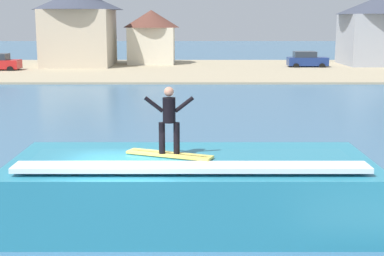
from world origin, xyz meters
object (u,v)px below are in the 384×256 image
object	(u,v)px
car_near_shore	(0,62)
house_with_chimney	(79,24)
house_small_cottage	(152,35)
wave_crest	(192,189)
surfer	(170,117)
surfboard	(170,154)
car_far_shore	(307,60)
house_gabled_white	(383,27)

from	to	relation	value
car_near_shore	house_with_chimney	bearing A→B (deg)	38.04
house_with_chimney	house_small_cottage	xyz separation A→B (m)	(7.87, 3.13, -1.24)
wave_crest	surfer	xyz separation A→B (m)	(-0.55, -0.43, 2.00)
surfboard	car_far_shore	distance (m)	50.03
surfboard	car_near_shore	size ratio (longest dim) A/B	0.57
car_near_shore	car_far_shore	size ratio (longest dim) A/B	0.91
house_gabled_white	house_with_chimney	bearing A→B (deg)	-177.53
car_near_shore	house_small_cottage	distance (m)	17.55
surfer	car_far_shore	size ratio (longest dim) A/B	0.39
surfer	car_near_shore	world-z (taller)	surfer
surfboard	house_small_cottage	world-z (taller)	house_small_cottage
surfer	house_with_chimney	bearing A→B (deg)	103.57
wave_crest	car_near_shore	distance (m)	48.11
surfboard	house_small_cottage	bearing A→B (deg)	94.49
surfer	house_with_chimney	world-z (taller)	house_with_chimney
car_near_shore	house_gabled_white	world-z (taller)	house_gabled_white
surfer	car_far_shore	xyz separation A→B (m)	(13.15, 48.28, -1.94)
wave_crest	house_with_chimney	xyz separation A→B (m)	(-12.60, 49.46, 3.86)
house_gabled_white	house_small_cottage	bearing A→B (deg)	176.43
surfboard	car_far_shore	xyz separation A→B (m)	(13.16, 48.26, -0.97)
surfboard	surfer	distance (m)	0.98
car_far_shore	surfer	bearing A→B (deg)	-105.24
house_gabled_white	car_near_shore	bearing A→B (deg)	-170.32
wave_crest	surfboard	world-z (taller)	surfboard
surfboard	house_with_chimney	size ratio (longest dim) A/B	0.23
surfboard	car_near_shore	world-z (taller)	surfboard
house_small_cottage	wave_crest	bearing A→B (deg)	-84.87
house_with_chimney	house_small_cottage	distance (m)	8.56
surfer	house_gabled_white	xyz separation A→B (m)	(22.25, 51.37, 1.60)
car_far_shore	house_with_chimney	world-z (taller)	house_with_chimney
surfboard	surfer	world-z (taller)	surfer
surfer	car_near_shore	xyz separation A→B (m)	(-19.18, 44.30, -1.95)
surfboard	car_near_shore	bearing A→B (deg)	113.42
surfboard	wave_crest	bearing A→B (deg)	36.32
wave_crest	surfer	bearing A→B (deg)	-142.43
house_gabled_white	house_small_cottage	xyz separation A→B (m)	(-26.42, 1.65, -0.98)
surfboard	car_near_shore	xyz separation A→B (m)	(-19.18, 44.29, -0.97)
car_near_shore	house_with_chimney	world-z (taller)	house_with_chimney
car_far_shore	house_with_chimney	distance (m)	25.53
surfer	house_gabled_white	bearing A→B (deg)	66.58
surfer	house_small_cottage	xyz separation A→B (m)	(-4.17, 53.02, 0.62)
car_far_shore	house_small_cottage	world-z (taller)	house_small_cottage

